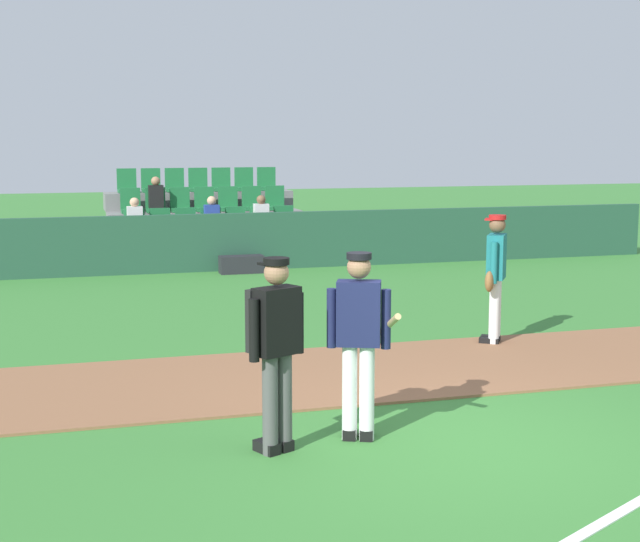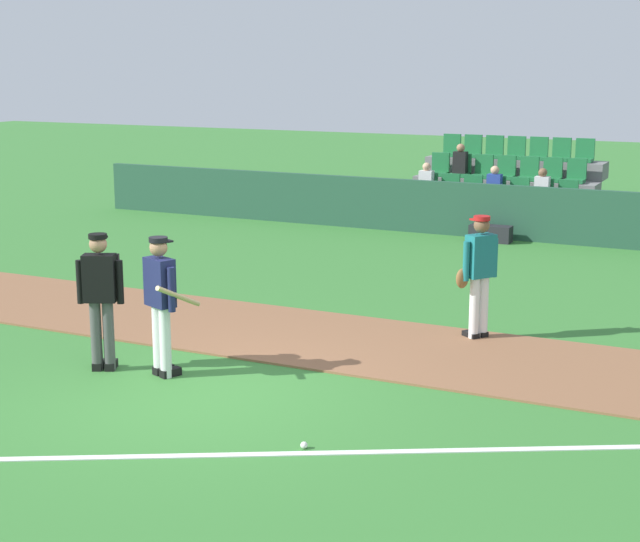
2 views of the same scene
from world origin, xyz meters
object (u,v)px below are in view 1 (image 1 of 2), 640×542
at_px(batter_navy_jersey, 359,338).
at_px(runner_teal_jersey, 495,274).
at_px(equipment_bag, 242,264).
at_px(umpire_home_plate, 275,343).

height_order(batter_navy_jersey, runner_teal_jersey, same).
bearing_deg(runner_teal_jersey, equipment_bag, 104.74).
bearing_deg(umpire_home_plate, equipment_bag, 80.14).
relative_size(batter_navy_jersey, equipment_bag, 1.96).
xyz_separation_m(umpire_home_plate, equipment_bag, (1.89, 10.89, -0.82)).
bearing_deg(runner_teal_jersey, batter_navy_jersey, -132.66).
relative_size(umpire_home_plate, equipment_bag, 1.96).
bearing_deg(equipment_bag, runner_teal_jersey, -75.26).
relative_size(runner_teal_jersey, equipment_bag, 1.96).
relative_size(batter_navy_jersey, runner_teal_jersey, 1.00).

